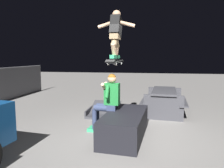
# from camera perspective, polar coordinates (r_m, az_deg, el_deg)

# --- Properties ---
(ground_plane) EXTENTS (40.00, 40.00, 0.00)m
(ground_plane) POSITION_cam_1_polar(r_m,az_deg,el_deg) (4.89, 3.22, -13.94)
(ground_plane) COLOR slate
(ledge_box_main) EXTENTS (1.89, 0.96, 0.55)m
(ledge_box_main) POSITION_cam_1_polar(r_m,az_deg,el_deg) (4.83, 3.42, -10.78)
(ledge_box_main) COLOR black
(ledge_box_main) RESTS_ON ground
(person_sitting_on_ledge) EXTENTS (0.60, 0.77, 1.38)m
(person_sitting_on_ledge) POSITION_cam_1_polar(r_m,az_deg,el_deg) (5.03, -1.23, -4.10)
(person_sitting_on_ledge) COLOR #2D3856
(person_sitting_on_ledge) RESTS_ON ground
(skateboard) EXTENTS (1.03, 0.28, 0.13)m
(skateboard) POSITION_cam_1_polar(r_m,az_deg,el_deg) (5.05, 0.82, 5.93)
(skateboard) COLOR black
(skater_airborne) EXTENTS (0.63, 0.89, 1.12)m
(skater_airborne) POSITION_cam_1_polar(r_m,az_deg,el_deg) (5.14, 0.99, 13.61)
(skater_airborne) COLOR #2D9E66
(kicker_ramp) EXTENTS (1.30, 0.94, 0.42)m
(kicker_ramp) POSITION_cam_1_polar(r_m,az_deg,el_deg) (6.76, -2.05, -7.40)
(kicker_ramp) COLOR #38383D
(kicker_ramp) RESTS_ON ground
(picnic_table_back) EXTENTS (1.80, 1.47, 0.75)m
(picnic_table_back) POSITION_cam_1_polar(r_m,az_deg,el_deg) (6.94, 13.58, -3.57)
(picnic_table_back) COLOR #38383D
(picnic_table_back) RESTS_ON ground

